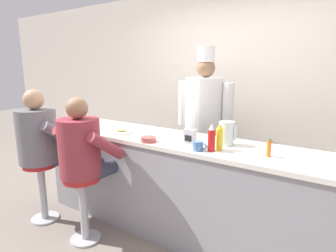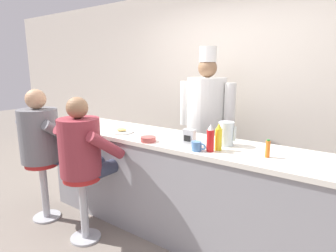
% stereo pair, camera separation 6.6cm
% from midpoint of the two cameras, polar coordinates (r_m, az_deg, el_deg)
% --- Properties ---
extents(ground_plane, '(20.00, 20.00, 0.00)m').
position_cam_midpoint_polar(ground_plane, '(2.88, -3.23, -23.09)').
color(ground_plane, slate).
extents(wall_back, '(10.00, 0.06, 2.70)m').
position_cam_midpoint_polar(wall_back, '(3.87, 12.13, 7.16)').
color(wall_back, beige).
rests_on(wall_back, ground_plane).
extents(diner_counter, '(3.10, 0.66, 0.98)m').
position_cam_midpoint_polar(diner_counter, '(2.88, 0.73, -11.94)').
color(diner_counter, gray).
rests_on(diner_counter, ground_plane).
extents(ketchup_bottle_red, '(0.06, 0.06, 0.23)m').
position_cam_midpoint_polar(ketchup_bottle_red, '(2.31, 8.02, -2.52)').
color(ketchup_bottle_red, red).
rests_on(ketchup_bottle_red, diner_counter).
extents(mustard_bottle_yellow, '(0.06, 0.06, 0.23)m').
position_cam_midpoint_polar(mustard_bottle_yellow, '(2.35, 9.62, -2.29)').
color(mustard_bottle_yellow, yellow).
rests_on(mustard_bottle_yellow, diner_counter).
extents(hot_sauce_bottle_orange, '(0.03, 0.03, 0.14)m').
position_cam_midpoint_polar(hot_sauce_bottle_orange, '(2.28, 19.02, -4.27)').
color(hot_sauce_bottle_orange, orange).
rests_on(hot_sauce_bottle_orange, diner_counter).
extents(water_pitcher_clear, '(0.16, 0.14, 0.21)m').
position_cam_midpoint_polar(water_pitcher_clear, '(2.51, 11.07, -1.46)').
color(water_pitcher_clear, silver).
rests_on(water_pitcher_clear, diner_counter).
extents(breakfast_plate, '(0.25, 0.25, 0.05)m').
position_cam_midpoint_polar(breakfast_plate, '(2.98, -10.18, -1.13)').
color(breakfast_plate, white).
rests_on(breakfast_plate, diner_counter).
extents(cereal_bowl, '(0.14, 0.14, 0.05)m').
position_cam_midpoint_polar(cereal_bowl, '(2.59, -4.70, -2.72)').
color(cereal_bowl, '#B24C47').
rests_on(cereal_bowl, diner_counter).
extents(coffee_mug_blue, '(0.13, 0.08, 0.08)m').
position_cam_midpoint_polar(coffee_mug_blue, '(2.32, 5.36, -4.06)').
color(coffee_mug_blue, '#4C7AB2').
rests_on(coffee_mug_blue, diner_counter).
extents(coffee_mug_tan, '(0.13, 0.08, 0.08)m').
position_cam_midpoint_polar(coffee_mug_tan, '(3.38, -16.08, 0.58)').
color(coffee_mug_tan, beige).
rests_on(coffee_mug_tan, diner_counter).
extents(napkin_dispenser_chrome, '(0.10, 0.06, 0.15)m').
position_cam_midpoint_polar(napkin_dispenser_chrome, '(2.44, 3.68, -2.37)').
color(napkin_dispenser_chrome, silver).
rests_on(napkin_dispenser_chrome, diner_counter).
extents(diner_seated_grey, '(0.60, 0.60, 1.43)m').
position_cam_midpoint_polar(diner_seated_grey, '(3.26, -24.99, -2.63)').
color(diner_seated_grey, '#B2B5BA').
rests_on(diner_seated_grey, ground_plane).
extents(diner_seated_maroon, '(0.57, 0.57, 1.39)m').
position_cam_midpoint_polar(diner_seated_maroon, '(2.73, -17.60, -5.16)').
color(diner_seated_maroon, '#B2B5BA').
rests_on(diner_seated_maroon, ground_plane).
extents(cook_in_whites_near, '(0.74, 0.47, 1.89)m').
position_cam_midpoint_polar(cook_in_whites_near, '(3.50, 6.88, 1.73)').
color(cook_in_whites_near, '#232328').
rests_on(cook_in_whites_near, ground_plane).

